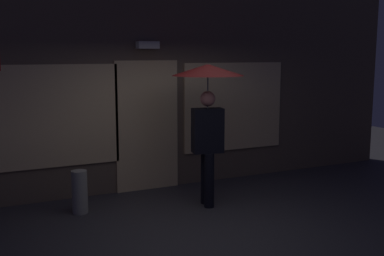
{
  "coord_description": "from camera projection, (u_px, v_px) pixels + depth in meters",
  "views": [
    {
      "loc": [
        -2.71,
        -5.3,
        2.32
      ],
      "look_at": [
        0.26,
        0.96,
        1.22
      ],
      "focal_mm": 44.36,
      "sensor_mm": 36.0,
      "label": 1
    }
  ],
  "objects": [
    {
      "name": "sidewalk_bollard",
      "position": [
        80.0,
        192.0,
        6.91
      ],
      "size": [
        0.23,
        0.23,
        0.63
      ],
      "primitive_type": "cylinder",
      "color": "#9E998E",
      "rests_on": "ground"
    },
    {
      "name": "building_facade",
      "position": [
        143.0,
        82.0,
        8.05
      ],
      "size": [
        10.33,
        0.48,
        3.72
      ],
      "color": "brown",
      "rests_on": "ground"
    },
    {
      "name": "person_with_umbrella",
      "position": [
        208.0,
        98.0,
        7.06
      ],
      "size": [
        1.08,
        1.08,
        2.16
      ],
      "rotation": [
        0.0,
        0.0,
        2.95
      ],
      "color": "black",
      "rests_on": "ground"
    },
    {
      "name": "ground_plane",
      "position": [
        205.0,
        231.0,
        6.24
      ],
      "size": [
        18.0,
        18.0,
        0.0
      ],
      "primitive_type": "plane",
      "color": "#38353A"
    }
  ]
}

